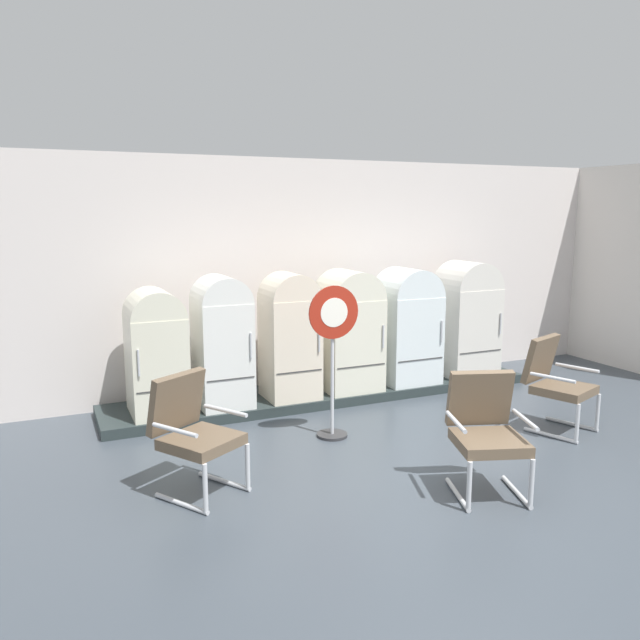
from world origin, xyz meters
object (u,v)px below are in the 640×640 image
object	(u,v)px
refrigerator_2	(290,332)
sign_stand	(333,357)
refrigerator_0	(156,348)
armchair_center	(486,427)
refrigerator_1	(222,337)
armchair_right	(555,379)
refrigerator_3	(349,327)
refrigerator_5	(466,315)
armchair_left	(193,428)
refrigerator_4	(407,323)

from	to	relation	value
refrigerator_2	sign_stand	size ratio (longest dim) A/B	0.94
refrigerator_2	sign_stand	distance (m)	1.15
refrigerator_0	armchair_center	xyz separation A→B (m)	(2.19, -2.87, -0.29)
refrigerator_1	armchair_center	bearing A→B (deg)	-63.02
refrigerator_0	sign_stand	distance (m)	1.98
refrigerator_1	sign_stand	xyz separation A→B (m)	(0.83, -1.18, -0.05)
armchair_right	armchair_center	size ratio (longest dim) A/B	1.00
refrigerator_2	sign_stand	world-z (taller)	refrigerator_2
refrigerator_3	armchair_right	bearing A→B (deg)	-52.99
refrigerator_5	armchair_center	world-z (taller)	refrigerator_5
refrigerator_0	sign_stand	xyz separation A→B (m)	(1.57, -1.21, 0.01)
refrigerator_3	armchair_left	world-z (taller)	refrigerator_3
refrigerator_3	sign_stand	world-z (taller)	refrigerator_3
refrigerator_4	refrigerator_5	xyz separation A→B (m)	(0.93, -0.01, 0.03)
refrigerator_5	refrigerator_2	bearing A→B (deg)	-179.21
armchair_left	armchair_right	bearing A→B (deg)	-0.95
refrigerator_1	armchair_left	xyz separation A→B (m)	(-0.77, -1.88, -0.35)
refrigerator_2	refrigerator_5	world-z (taller)	refrigerator_5
refrigerator_3	armchair_center	size ratio (longest dim) A/B	1.49
refrigerator_1	sign_stand	size ratio (longest dim) A/B	0.94
refrigerator_3	refrigerator_5	distance (m)	1.77
refrigerator_2	refrigerator_5	size ratio (longest dim) A/B	0.97
refrigerator_1	refrigerator_4	distance (m)	2.46
armchair_center	sign_stand	bearing A→B (deg)	110.30
armchair_left	armchair_center	world-z (taller)	same
refrigerator_1	armchair_left	distance (m)	2.06
refrigerator_5	sign_stand	bearing A→B (deg)	-155.10
refrigerator_2	refrigerator_5	bearing A→B (deg)	0.79
refrigerator_3	armchair_right	distance (m)	2.48
refrigerator_4	armchair_left	size ratio (longest dim) A/B	1.48
refrigerator_1	refrigerator_2	bearing A→B (deg)	-2.28
refrigerator_2	refrigerator_3	size ratio (longest dim) A/B	1.00
refrigerator_0	sign_stand	world-z (taller)	sign_stand
refrigerator_3	refrigerator_4	distance (m)	0.84
refrigerator_3	refrigerator_4	world-z (taller)	refrigerator_3
refrigerator_2	refrigerator_4	distance (m)	1.65
refrigerator_2	refrigerator_0	bearing A→B (deg)	177.96
refrigerator_0	refrigerator_5	size ratio (longest dim) A/B	0.89
refrigerator_0	armchair_left	size ratio (longest dim) A/B	1.37
refrigerator_1	armchair_right	size ratio (longest dim) A/B	1.49
refrigerator_1	sign_stand	world-z (taller)	refrigerator_1
refrigerator_1	armchair_center	xyz separation A→B (m)	(1.45, -2.85, -0.35)
refrigerator_2	refrigerator_4	world-z (taller)	refrigerator_2
armchair_left	sign_stand	size ratio (longest dim) A/B	0.63
refrigerator_2	armchair_left	world-z (taller)	refrigerator_2
refrigerator_0	armchair_left	xyz separation A→B (m)	(-0.04, -1.90, -0.29)
armchair_right	refrigerator_3	bearing A→B (deg)	127.01
refrigerator_0	refrigerator_5	world-z (taller)	refrigerator_5
refrigerator_4	refrigerator_0	bearing A→B (deg)	179.91
refrigerator_2	refrigerator_4	bearing A→B (deg)	1.75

